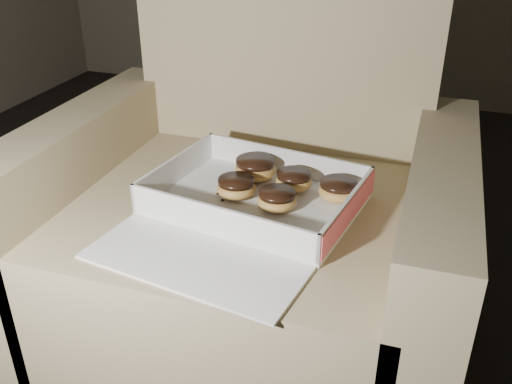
{
  "coord_description": "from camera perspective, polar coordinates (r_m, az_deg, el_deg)",
  "views": [
    {
      "loc": [
        -0.12,
        -0.44,
        0.9
      ],
      "look_at": [
        -0.41,
        0.44,
        0.41
      ],
      "focal_mm": 40.0,
      "sensor_mm": 36.0,
      "label": 1
    }
  ],
  "objects": [
    {
      "name": "crumb_d",
      "position": [
        1.08,
        -3.83,
        -0.16
      ],
      "size": [
        0.01,
        0.01,
        0.0
      ],
      "primitive_type": "ellipsoid",
      "color": "black",
      "rests_on": "bakery_box"
    },
    {
      "name": "crumb_a",
      "position": [
        1.06,
        -3.39,
        -0.81
      ],
      "size": [
        0.01,
        0.01,
        0.0
      ],
      "primitive_type": "ellipsoid",
      "color": "black",
      "rests_on": "bakery_box"
    },
    {
      "name": "crumb_b",
      "position": [
        0.97,
        2.86,
        -3.82
      ],
      "size": [
        0.01,
        0.01,
        0.0
      ],
      "primitive_type": "ellipsoid",
      "color": "black",
      "rests_on": "bakery_box"
    },
    {
      "name": "donut_e",
      "position": [
        1.07,
        8.26,
        0.22
      ],
      "size": [
        0.07,
        0.07,
        0.04
      ],
      "color": "#C99146",
      "rests_on": "bakery_box"
    },
    {
      "name": "bakery_box",
      "position": [
        1.03,
        -0.84,
        -1.68
      ],
      "size": [
        0.42,
        0.47,
        0.06
      ],
      "rotation": [
        0.0,
        0.0,
        -0.16
      ],
      "color": "white",
      "rests_on": "armchair"
    },
    {
      "name": "donut_d",
      "position": [
        1.13,
        -0.06,
        2.4
      ],
      "size": [
        0.08,
        0.08,
        0.04
      ],
      "color": "#C99146",
      "rests_on": "bakery_box"
    },
    {
      "name": "donut_a",
      "position": [
        1.1,
        3.81,
        1.19
      ],
      "size": [
        0.07,
        0.07,
        0.04
      ],
      "color": "#C99146",
      "rests_on": "bakery_box"
    },
    {
      "name": "crumb_c",
      "position": [
        0.94,
        3.18,
        -4.78
      ],
      "size": [
        0.01,
        0.01,
        0.0
      ],
      "primitive_type": "ellipsoid",
      "color": "black",
      "rests_on": "bakery_box"
    },
    {
      "name": "donut_c",
      "position": [
        1.07,
        -1.99,
        0.51
      ],
      "size": [
        0.07,
        0.07,
        0.04
      ],
      "color": "#C99146",
      "rests_on": "bakery_box"
    },
    {
      "name": "donut_b",
      "position": [
        1.03,
        2.11,
        -0.74
      ],
      "size": [
        0.07,
        0.07,
        0.04
      ],
      "color": "#C99146",
      "rests_on": "bakery_box"
    },
    {
      "name": "armchair",
      "position": [
        1.19,
        -0.44,
        -4.2
      ],
      "size": [
        0.82,
        0.69,
        0.86
      ],
      "color": "#988261",
      "rests_on": "floor"
    }
  ]
}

